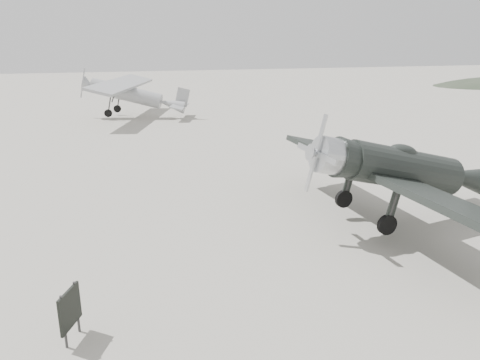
% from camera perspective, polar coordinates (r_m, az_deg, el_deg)
% --- Properties ---
extents(ground, '(160.00, 160.00, 0.00)m').
position_cam_1_polar(ground, '(14.87, 3.90, -8.12)').
color(ground, '#9C958B').
rests_on(ground, ground).
extents(lowwing_monoplane, '(8.23, 11.49, 3.71)m').
position_cam_1_polar(lowwing_monoplane, '(16.89, 20.18, 1.05)').
color(lowwing_monoplane, black).
rests_on(lowwing_monoplane, ground).
extents(highwing_monoplane, '(8.66, 12.02, 3.43)m').
position_cam_1_polar(highwing_monoplane, '(39.10, -13.19, 10.51)').
color(highwing_monoplane, '#97999C').
rests_on(highwing_monoplane, ground).
extents(sign_board, '(0.39, 0.81, 1.24)m').
position_cam_1_polar(sign_board, '(10.98, -20.03, -14.61)').
color(sign_board, '#333333').
rests_on(sign_board, ground).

